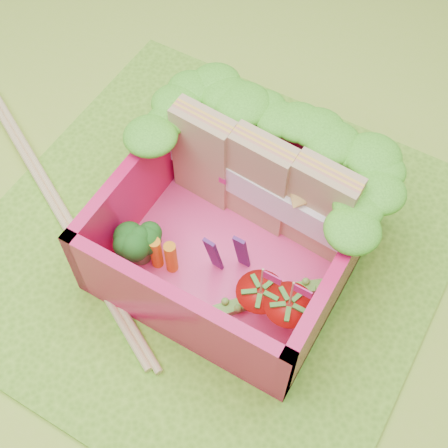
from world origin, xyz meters
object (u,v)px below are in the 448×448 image
Objects in this scene: broccoli at (138,239)px; chopsticks at (60,210)px; strawberry_right at (287,315)px; strawberry_left at (259,302)px; sandwich_stack at (262,182)px; bento_box at (236,227)px.

broccoli is 0.66m from chopsticks.
strawberry_right is 0.23× the size of chopsticks.
chopsticks is at bearing -179.70° from strawberry_right.
broccoli is at bearing -177.68° from strawberry_right.
strawberry_left is 0.16m from strawberry_right.
strawberry_right is at bearing 2.32° from broccoli.
broccoli is at bearing -126.55° from sandwich_stack.
strawberry_left is (0.31, -0.57, -0.19)m from sandwich_stack.
bento_box is at bearing -91.00° from sandwich_stack.
bento_box is 0.59× the size of chopsticks.
sandwich_stack is 0.54× the size of chopsticks.
bento_box is 2.58× the size of strawberry_right.
strawberry_left is 0.99× the size of strawberry_right.
chopsticks is (-1.54, -0.01, -0.17)m from strawberry_right.
broccoli is (-0.45, -0.60, -0.13)m from sandwich_stack.
sandwich_stack is 0.67m from strawberry_left.
sandwich_stack is at bearing 118.21° from strawberry_left.
sandwich_stack is at bearing 129.65° from strawberry_right.
broccoli is 0.62× the size of strawberry_left.
strawberry_right is 1.55m from chopsticks.
strawberry_left is at bearing 2.32° from broccoli.
sandwich_stack is 3.85× the size of broccoli.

